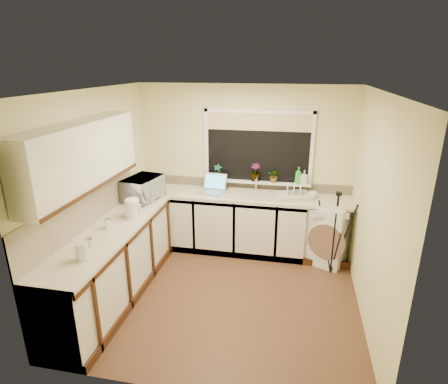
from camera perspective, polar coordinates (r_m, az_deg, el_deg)
floor at (r=4.77m, az=0.16°, el=-15.47°), size 3.20×3.20×0.00m
ceiling at (r=3.93m, az=0.20°, el=15.38°), size 3.20×3.20×0.00m
wall_back at (r=5.60m, az=3.16°, el=3.78°), size 3.20×0.00×3.20m
wall_front at (r=2.88m, az=-5.75°, el=-12.01°), size 3.20×0.00×3.20m
wall_left at (r=4.75m, az=-19.12°, el=-0.13°), size 0.00×3.00×3.00m
wall_right at (r=4.21m, az=22.10°, el=-2.97°), size 0.00×3.00×3.00m
base_cabinet_back at (r=5.64m, az=-0.71°, el=-4.64°), size 2.55×0.60×0.86m
base_cabinet_left at (r=4.69m, az=-16.65°, el=-10.78°), size 0.54×2.40×0.86m
worktop_back at (r=5.42m, az=2.63°, el=-0.56°), size 3.20×0.60×0.04m
worktop_left at (r=4.49m, az=-17.19°, el=-5.79°), size 0.60×2.40×0.04m
upper_cabinet at (r=4.15m, az=-21.11°, el=5.20°), size 0.28×1.90×0.70m
splashback_left at (r=4.54m, az=-20.70°, el=-2.57°), size 0.02×2.40×0.45m
splashback_back at (r=5.66m, az=3.10°, el=1.26°), size 3.20×0.02×0.14m
window_glass at (r=5.48m, az=5.28°, el=6.90°), size 1.50×0.02×1.00m
window_blind at (r=5.39m, az=5.37°, el=10.74°), size 1.50×0.02×0.25m
windowsill at (r=5.56m, az=5.06°, el=1.59°), size 1.60×0.14×0.03m
sink at (r=5.39m, az=4.74°, el=-0.37°), size 0.82×0.46×0.03m
faucet at (r=5.52m, az=4.99°, el=1.29°), size 0.03×0.03×0.24m
washing_machine at (r=5.52m, az=15.35°, el=-5.80°), size 0.81×0.80×0.88m
laptop at (r=5.51m, az=-1.68°, el=0.73°), size 0.39×0.39×0.25m
kettle at (r=4.70m, az=-14.00°, el=-2.55°), size 0.18×0.18×0.23m
dish_rack at (r=5.34m, az=10.93°, el=-0.60°), size 0.54×0.48×0.07m
tripod at (r=5.13m, az=16.71°, el=-6.18°), size 0.75×0.75×1.17m
glass_jug at (r=3.88m, az=-21.09°, el=-8.54°), size 0.12×0.12×0.18m
steel_jar at (r=4.50m, az=-17.47°, el=-4.69°), size 0.08×0.08×0.11m
microwave at (r=5.29m, az=-12.43°, el=0.54°), size 0.49×0.64×0.32m
plant_a at (r=5.59m, az=-0.96°, el=3.14°), size 0.12×0.08×0.23m
plant_c at (r=5.52m, az=4.87°, el=3.07°), size 0.17×0.17×0.27m
plant_d at (r=5.49m, az=7.78°, el=2.49°), size 0.22×0.20×0.20m
soap_bottle_green at (r=5.48m, az=11.41°, el=2.54°), size 0.12×0.12×0.25m
soap_bottle_clear at (r=5.49m, az=12.29°, el=2.25°), size 0.11×0.11×0.21m
cup_back at (r=5.41m, az=13.54°, el=-0.38°), size 0.14×0.14×0.09m
cup_left at (r=4.11m, az=-20.26°, el=-7.46°), size 0.13×0.13×0.10m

